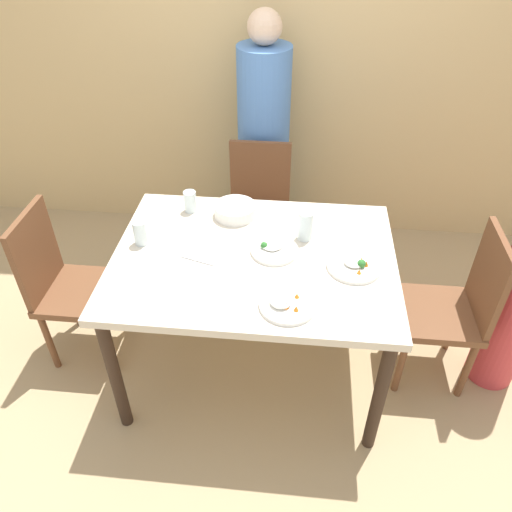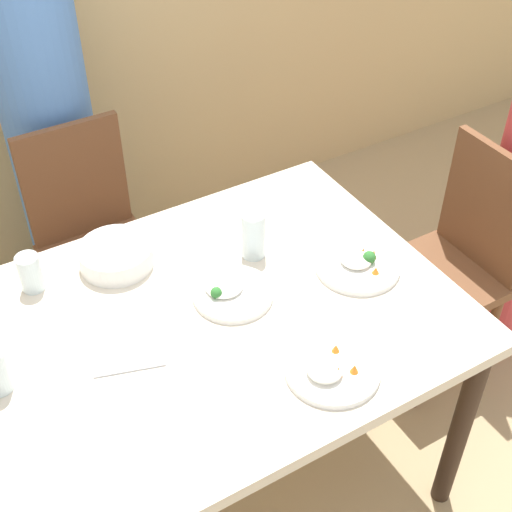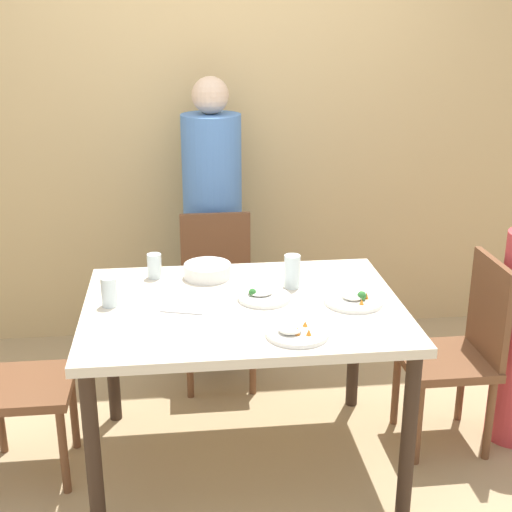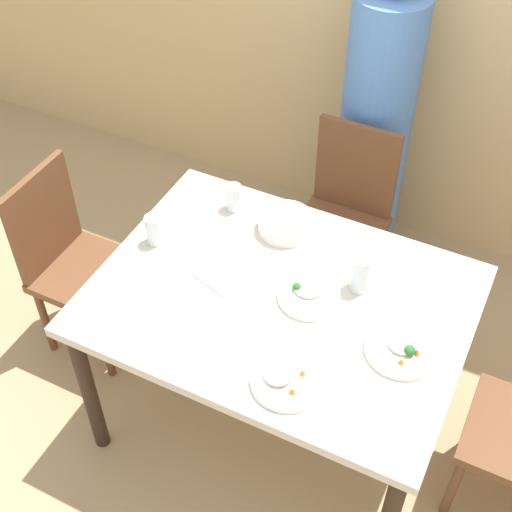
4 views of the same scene
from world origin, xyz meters
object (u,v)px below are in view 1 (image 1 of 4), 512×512
at_px(person_adult, 263,150).
at_px(glass_water_tall, 305,226).
at_px(chair_adult_spot, 258,211).
at_px(plate_rice_adult, 354,265).
at_px(bowl_curry, 235,210).
at_px(chair_child_spot, 455,306).

relative_size(person_adult, glass_water_tall, 10.77).
bearing_deg(chair_adult_spot, plate_rice_adult, -59.25).
bearing_deg(bowl_curry, plate_rice_adult, -31.89).
distance_m(chair_adult_spot, chair_child_spot, 1.31).
distance_m(bowl_curry, glass_water_tall, 0.40).
height_order(chair_child_spot, glass_water_tall, glass_water_tall).
bearing_deg(chair_child_spot, plate_rice_adult, -78.44).
xyz_separation_m(chair_adult_spot, chair_child_spot, (1.06, -0.77, 0.00)).
relative_size(chair_adult_spot, glass_water_tall, 6.07).
distance_m(chair_child_spot, person_adult, 1.55).
height_order(chair_adult_spot, chair_child_spot, same).
height_order(chair_adult_spot, person_adult, person_adult).
height_order(person_adult, plate_rice_adult, person_adult).
bearing_deg(person_adult, glass_water_tall, -73.82).
xyz_separation_m(chair_child_spot, plate_rice_adult, (-0.54, -0.11, 0.31)).
relative_size(chair_child_spot, person_adult, 0.56).
bearing_deg(bowl_curry, chair_child_spot, -12.89).
xyz_separation_m(chair_child_spot, bowl_curry, (-1.13, 0.26, 0.33)).
bearing_deg(person_adult, plate_rice_adult, -66.70).
bearing_deg(glass_water_tall, bowl_curry, 155.76).
height_order(chair_child_spot, bowl_curry, chair_child_spot).
height_order(bowl_curry, plate_rice_adult, bowl_curry).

